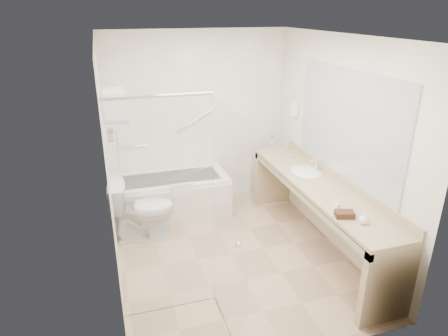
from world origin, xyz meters
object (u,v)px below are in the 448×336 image
object	(u,v)px
vanity_counter	(318,200)
bathtub	(171,195)
water_bottle_left	(272,144)
amenity_basket	(344,214)
toilet	(143,210)

from	to	relation	value
vanity_counter	bathtub	bearing A→B (deg)	137.65
bathtub	water_bottle_left	distance (m)	1.61
vanity_counter	amenity_basket	bearing A→B (deg)	-101.95
bathtub	vanity_counter	distance (m)	2.09
amenity_basket	vanity_counter	bearing A→B (deg)	78.05
vanity_counter	toilet	size ratio (longest dim) A/B	3.39
toilet	amenity_basket	world-z (taller)	amenity_basket
amenity_basket	toilet	bearing A→B (deg)	138.32
vanity_counter	water_bottle_left	bearing A→B (deg)	92.99
bathtub	toilet	world-z (taller)	toilet
vanity_counter	water_bottle_left	distance (m)	1.29
water_bottle_left	vanity_counter	bearing A→B (deg)	-87.01
amenity_basket	water_bottle_left	bearing A→B (deg)	87.26
water_bottle_left	amenity_basket	bearing A→B (deg)	-92.74
vanity_counter	water_bottle_left	size ratio (longest dim) A/B	12.54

